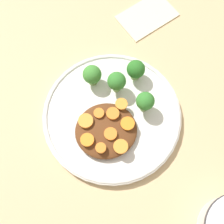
# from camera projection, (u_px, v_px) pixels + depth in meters

# --- Properties ---
(ground_plane) EXTENTS (4.00, 4.00, 0.00)m
(ground_plane) POSITION_uv_depth(u_px,v_px,m) (112.00, 117.00, 0.61)
(ground_plane) COLOR tan
(plate) EXTENTS (0.26, 0.26, 0.02)m
(plate) POSITION_uv_depth(u_px,v_px,m) (112.00, 116.00, 0.60)
(plate) COLOR silver
(plate) RESTS_ON ground_plane
(stew_mound) EXTENTS (0.11, 0.11, 0.02)m
(stew_mound) POSITION_uv_depth(u_px,v_px,m) (106.00, 130.00, 0.57)
(stew_mound) COLOR #5B3319
(stew_mound) RESTS_ON plate
(broccoli_floret_0) EXTENTS (0.04, 0.04, 0.05)m
(broccoli_floret_0) POSITION_uv_depth(u_px,v_px,m) (136.00, 70.00, 0.60)
(broccoli_floret_0) COLOR #7FA85B
(broccoli_floret_0) RESTS_ON plate
(broccoli_floret_1) EXTENTS (0.04, 0.04, 0.05)m
(broccoli_floret_1) POSITION_uv_depth(u_px,v_px,m) (117.00, 82.00, 0.58)
(broccoli_floret_1) COLOR #7FA85B
(broccoli_floret_1) RESTS_ON plate
(broccoli_floret_2) EXTENTS (0.04, 0.04, 0.05)m
(broccoli_floret_2) POSITION_uv_depth(u_px,v_px,m) (92.00, 75.00, 0.59)
(broccoli_floret_2) COLOR #759E51
(broccoli_floret_2) RESTS_ON plate
(broccoli_floret_3) EXTENTS (0.03, 0.03, 0.05)m
(broccoli_floret_3) POSITION_uv_depth(u_px,v_px,m) (146.00, 103.00, 0.57)
(broccoli_floret_3) COLOR #759E51
(broccoli_floret_3) RESTS_ON plate
(carrot_slice_0) EXTENTS (0.02, 0.02, 0.01)m
(carrot_slice_0) POSITION_uv_depth(u_px,v_px,m) (112.00, 114.00, 0.57)
(carrot_slice_0) COLOR orange
(carrot_slice_0) RESTS_ON stew_mound
(carrot_slice_1) EXTENTS (0.02, 0.02, 0.01)m
(carrot_slice_1) POSITION_uv_depth(u_px,v_px,m) (101.00, 148.00, 0.55)
(carrot_slice_1) COLOR orange
(carrot_slice_1) RESTS_ON stew_mound
(carrot_slice_2) EXTENTS (0.03, 0.03, 0.01)m
(carrot_slice_2) POSITION_uv_depth(u_px,v_px,m) (86.00, 121.00, 0.56)
(carrot_slice_2) COLOR orange
(carrot_slice_2) RESTS_ON stew_mound
(carrot_slice_3) EXTENTS (0.03, 0.03, 0.00)m
(carrot_slice_3) POSITION_uv_depth(u_px,v_px,m) (121.00, 146.00, 0.55)
(carrot_slice_3) COLOR orange
(carrot_slice_3) RESTS_ON stew_mound
(carrot_slice_4) EXTENTS (0.02, 0.02, 0.00)m
(carrot_slice_4) POSITION_uv_depth(u_px,v_px,m) (121.00, 104.00, 0.58)
(carrot_slice_4) COLOR orange
(carrot_slice_4) RESTS_ON stew_mound
(carrot_slice_5) EXTENTS (0.03, 0.03, 0.00)m
(carrot_slice_5) POSITION_uv_depth(u_px,v_px,m) (128.00, 123.00, 0.56)
(carrot_slice_5) COLOR orange
(carrot_slice_5) RESTS_ON stew_mound
(carrot_slice_6) EXTENTS (0.02, 0.02, 0.01)m
(carrot_slice_6) POSITION_uv_depth(u_px,v_px,m) (87.00, 140.00, 0.55)
(carrot_slice_6) COLOR orange
(carrot_slice_6) RESTS_ON stew_mound
(carrot_slice_7) EXTENTS (0.02, 0.02, 0.00)m
(carrot_slice_7) POSITION_uv_depth(u_px,v_px,m) (111.00, 134.00, 0.56)
(carrot_slice_7) COLOR orange
(carrot_slice_7) RESTS_ON stew_mound
(carrot_slice_8) EXTENTS (0.02, 0.02, 0.00)m
(carrot_slice_8) POSITION_uv_depth(u_px,v_px,m) (98.00, 111.00, 0.57)
(carrot_slice_8) COLOR orange
(carrot_slice_8) RESTS_ON stew_mound
(napkin) EXTENTS (0.14, 0.12, 0.01)m
(napkin) POSITION_uv_depth(u_px,v_px,m) (147.00, 16.00, 0.69)
(napkin) COLOR beige
(napkin) RESTS_ON ground_plane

